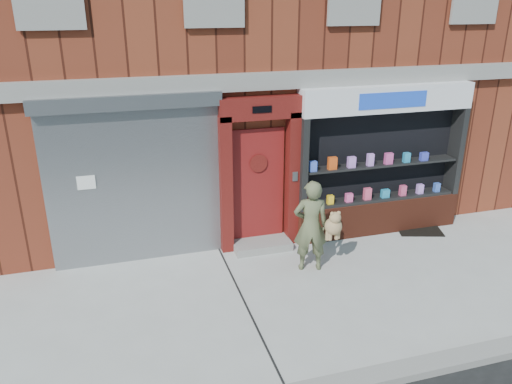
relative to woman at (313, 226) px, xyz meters
name	(u,v)px	position (x,y,z in m)	size (l,w,h in m)	color
ground	(334,288)	(0.13, -0.72, -0.83)	(80.00, 80.00, 0.00)	#9E9E99
curb	(406,371)	(0.13, -2.87, -0.77)	(60.00, 0.30, 0.12)	gray
building	(241,21)	(0.13, 5.28, 3.17)	(12.00, 8.16, 8.00)	maroon
shutter_bay	(134,171)	(-2.87, 1.21, 0.89)	(3.10, 0.30, 3.04)	gray
red_door_bay	(259,174)	(-0.62, 1.14, 0.62)	(1.52, 0.58, 2.90)	#4F100D
pharmacy_bay	(380,168)	(1.88, 1.10, 0.54)	(3.50, 0.41, 3.00)	#5D2416
woman	(313,226)	(0.00, 0.00, 0.00)	(0.83, 0.60, 1.66)	#585E3E
doormat	(419,230)	(2.76, 0.83, -0.82)	(0.88, 0.62, 0.02)	black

